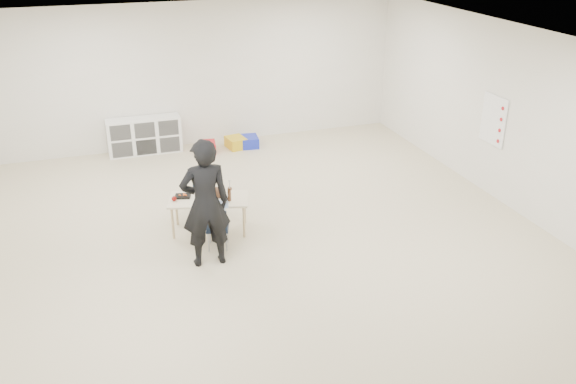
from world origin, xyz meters
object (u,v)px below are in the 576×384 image
object	(u,v)px
child	(217,216)
chair_near	(218,227)
cubby_shelf	(144,136)
adult	(205,204)
table	(210,214)

from	to	relation	value
child	chair_near	bearing A→B (deg)	0.00
cubby_shelf	adult	xyz separation A→B (m)	(0.31, -4.48, 0.52)
table	adult	size ratio (longest dim) A/B	0.71
table	adult	xyz separation A→B (m)	(-0.21, -0.89, 0.61)
chair_near	child	xyz separation A→B (m)	(0.00, 0.00, 0.18)
table	adult	distance (m)	1.10
cubby_shelf	child	bearing A→B (deg)	-82.80
chair_near	table	bearing A→B (deg)	106.59
child	cubby_shelf	distance (m)	4.15
child	cubby_shelf	bearing A→B (deg)	113.26
table	chair_near	world-z (taller)	chair_near
table	cubby_shelf	size ratio (longest dim) A/B	0.89
table	child	size ratio (longest dim) A/B	1.27
child	adult	size ratio (longest dim) A/B	0.56
table	child	distance (m)	0.57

